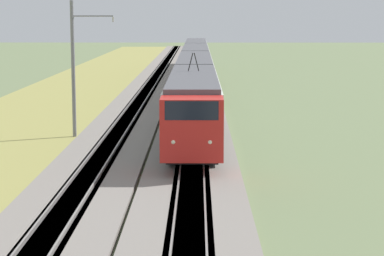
{
  "coord_description": "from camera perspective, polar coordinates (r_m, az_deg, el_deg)",
  "views": [
    {
      "loc": [
        -2.2,
        -4.82,
        7.26
      ],
      "look_at": [
        31.17,
        -4.55,
        2.22
      ],
      "focal_mm": 70.0,
      "sensor_mm": 36.0,
      "label": 1
    }
  ],
  "objects": [
    {
      "name": "catenary_mast_mid",
      "position": [
        44.58,
        -8.97,
        4.55
      ],
      "size": [
        0.22,
        2.56,
        8.13
      ],
      "color": "slate",
      "rests_on": "ground"
    },
    {
      "name": "ballast_main",
      "position": [
        52.91,
        -4.77,
        0.83
      ],
      "size": [
        240.0,
        4.4,
        0.3
      ],
      "color": "gray",
      "rests_on": "ground"
    },
    {
      "name": "grass_verge",
      "position": [
        54.01,
        -12.18,
        0.73
      ],
      "size": [
        240.0,
        11.09,
        0.12
      ],
      "color": "#99934C",
      "rests_on": "ground"
    },
    {
      "name": "ballast_adjacent",
      "position": [
        52.69,
        0.17,
        0.83
      ],
      "size": [
        240.0,
        4.4,
        0.3
      ],
      "color": "gray",
      "rests_on": "ground"
    },
    {
      "name": "track_main",
      "position": [
        52.9,
        -4.77,
        0.84
      ],
      "size": [
        240.0,
        1.57,
        0.45
      ],
      "color": "#4C4238",
      "rests_on": "ground"
    },
    {
      "name": "passenger_train",
      "position": [
        70.84,
        0.24,
        4.62
      ],
      "size": [
        78.15,
        2.87,
        5.06
      ],
      "rotation": [
        0.0,
        0.0,
        3.14
      ],
      "color": "red",
      "rests_on": "ground"
    },
    {
      "name": "track_adjacent",
      "position": [
        52.68,
        0.17,
        0.84
      ],
      "size": [
        240.0,
        1.57,
        0.45
      ],
      "color": "#4C4238",
      "rests_on": "ground"
    }
  ]
}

